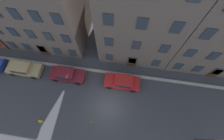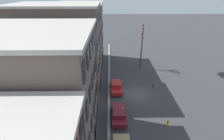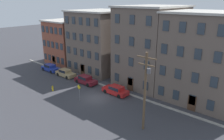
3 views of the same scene
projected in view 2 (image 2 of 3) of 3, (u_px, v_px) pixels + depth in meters
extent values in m
plane|color=#38383D|center=(137.00, 94.00, 28.15)|extent=(200.00, 200.00, 0.00)
cube|color=#9E998E|center=(109.00, 94.00, 28.06)|extent=(56.00, 0.36, 0.16)
cube|color=#2D3842|center=(82.00, 130.00, 9.88)|extent=(0.90, 0.10, 1.40)
cube|color=#66564C|center=(36.00, 96.00, 16.64)|extent=(10.33, 10.74, 12.20)
cube|color=#B7B2A8|center=(22.00, 31.00, 14.01)|extent=(10.83, 11.24, 0.30)
cube|color=#2D3842|center=(87.00, 110.00, 12.31)|extent=(0.90, 0.10, 1.40)
cube|color=#2D3842|center=(84.00, 71.00, 11.03)|extent=(0.90, 0.10, 1.40)
cube|color=#2D3842|center=(92.00, 123.00, 15.47)|extent=(0.90, 0.10, 1.40)
cube|color=#2D3842|center=(90.00, 94.00, 14.19)|extent=(0.90, 0.10, 1.40)
cube|color=#2D3842|center=(88.00, 59.00, 12.90)|extent=(0.90, 0.10, 1.40)
cube|color=#2D3842|center=(95.00, 132.00, 18.63)|extent=(0.90, 0.10, 1.40)
cube|color=#2D3842|center=(94.00, 109.00, 17.34)|extent=(0.90, 0.10, 1.40)
cube|color=#2D3842|center=(92.00, 82.00, 16.06)|extent=(0.90, 0.10, 1.40)
cube|color=#2D3842|center=(91.00, 50.00, 14.78)|extent=(0.90, 0.10, 1.40)
cube|color=#2D3842|center=(96.00, 119.00, 20.50)|extent=(0.90, 0.10, 1.40)
cube|color=#2D3842|center=(95.00, 97.00, 19.22)|extent=(0.90, 0.10, 1.40)
cube|color=#2D3842|center=(94.00, 72.00, 17.93)|extent=(0.90, 0.10, 1.40)
cube|color=#2D3842|center=(93.00, 43.00, 16.65)|extent=(0.90, 0.10, 1.40)
cube|color=#2D3842|center=(97.00, 108.00, 22.37)|extent=(0.90, 0.10, 1.40)
cube|color=#2D3842|center=(97.00, 88.00, 21.09)|extent=(0.90, 0.10, 1.40)
cube|color=#2D3842|center=(96.00, 64.00, 19.81)|extent=(0.90, 0.10, 1.40)
cube|color=#2D3842|center=(94.00, 38.00, 18.52)|extent=(0.90, 0.10, 1.40)
cube|color=#472D1E|center=(95.00, 135.00, 18.81)|extent=(1.10, 0.10, 2.20)
cube|color=#66564C|center=(61.00, 51.00, 27.23)|extent=(8.84, 11.97, 13.29)
cube|color=#B7B2A8|center=(55.00, 4.00, 24.37)|extent=(9.34, 12.47, 0.30)
cube|color=#2D3842|center=(99.00, 88.00, 26.72)|extent=(0.90, 0.10, 1.40)
cube|color=#2D3842|center=(99.00, 68.00, 25.32)|extent=(0.90, 0.10, 1.40)
cube|color=#2D3842|center=(98.00, 46.00, 23.93)|extent=(0.90, 0.10, 1.40)
cube|color=#2D3842|center=(97.00, 21.00, 22.53)|extent=(0.90, 0.10, 1.40)
cube|color=#2D3842|center=(100.00, 79.00, 29.39)|extent=(0.90, 0.10, 1.40)
cube|color=#2D3842|center=(100.00, 61.00, 28.00)|extent=(0.90, 0.10, 1.40)
cube|color=#2D3842|center=(99.00, 40.00, 26.60)|extent=(0.90, 0.10, 1.40)
cube|color=#2D3842|center=(98.00, 18.00, 25.20)|extent=(0.90, 0.10, 1.40)
cube|color=#2D3842|center=(101.00, 71.00, 32.07)|extent=(0.90, 0.10, 1.40)
cube|color=#2D3842|center=(101.00, 54.00, 30.67)|extent=(0.90, 0.10, 1.40)
cube|color=#2D3842|center=(100.00, 36.00, 29.27)|extent=(0.90, 0.10, 1.40)
cube|color=#2D3842|center=(99.00, 15.00, 27.87)|extent=(0.90, 0.10, 1.40)
cube|color=#472D1E|center=(100.00, 82.00, 29.63)|extent=(1.10, 0.10, 2.20)
cube|color=#66564C|center=(80.00, 36.00, 36.83)|extent=(11.88, 9.09, 12.73)
cube|color=#B7B2A8|center=(78.00, 3.00, 34.09)|extent=(12.38, 9.59, 0.30)
cube|color=#2D3842|center=(102.00, 66.00, 34.59)|extent=(0.90, 0.10, 1.40)
cube|color=#2D3842|center=(101.00, 50.00, 33.25)|extent=(0.90, 0.10, 1.40)
cube|color=#2D3842|center=(101.00, 34.00, 31.91)|extent=(0.90, 0.10, 1.40)
cube|color=#2D3842|center=(100.00, 16.00, 30.57)|extent=(0.90, 0.10, 1.40)
cube|color=#2D3842|center=(102.00, 61.00, 36.74)|extent=(0.90, 0.10, 1.40)
cube|color=#2D3842|center=(102.00, 47.00, 35.40)|extent=(0.90, 0.10, 1.40)
cube|color=#2D3842|center=(101.00, 31.00, 34.06)|extent=(0.90, 0.10, 1.40)
cube|color=#2D3842|center=(101.00, 14.00, 32.72)|extent=(0.90, 0.10, 1.40)
cube|color=#2D3842|center=(103.00, 57.00, 38.90)|extent=(0.90, 0.10, 1.40)
cube|color=#2D3842|center=(102.00, 43.00, 37.56)|extent=(0.90, 0.10, 1.40)
cube|color=#2D3842|center=(102.00, 29.00, 36.22)|extent=(0.90, 0.10, 1.40)
cube|color=#2D3842|center=(101.00, 13.00, 34.88)|extent=(0.90, 0.10, 1.40)
cube|color=#2D3842|center=(103.00, 54.00, 41.05)|extent=(0.90, 0.10, 1.40)
cube|color=#2D3842|center=(103.00, 40.00, 39.71)|extent=(0.90, 0.10, 1.40)
cube|color=#2D3842|center=(102.00, 26.00, 38.37)|extent=(0.90, 0.10, 1.40)
cube|color=#2D3842|center=(102.00, 11.00, 37.03)|extent=(0.90, 0.10, 1.40)
cube|color=#2D3842|center=(103.00, 50.00, 43.21)|extent=(0.90, 0.10, 1.40)
cube|color=#2D3842|center=(103.00, 38.00, 41.87)|extent=(0.90, 0.10, 1.40)
cube|color=#2D3842|center=(103.00, 24.00, 40.53)|extent=(0.90, 0.10, 1.40)
cube|color=#2D3842|center=(102.00, 10.00, 39.19)|extent=(0.90, 0.10, 1.40)
cube|color=#472D1E|center=(103.00, 59.00, 39.10)|extent=(1.10, 0.10, 2.20)
cube|color=maroon|center=(119.00, 115.00, 22.70)|extent=(4.40, 1.80, 0.70)
cube|color=maroon|center=(119.00, 112.00, 22.26)|extent=(2.20, 1.51, 0.55)
cube|color=#1E232D|center=(119.00, 112.00, 22.26)|extent=(2.02, 1.58, 0.48)
cylinder|color=black|center=(112.00, 109.00, 24.09)|extent=(0.66, 0.22, 0.66)
cylinder|color=black|center=(124.00, 109.00, 24.11)|extent=(0.66, 0.22, 0.66)
cylinder|color=black|center=(113.00, 124.00, 21.46)|extent=(0.66, 0.22, 0.66)
cylinder|color=black|center=(126.00, 124.00, 21.48)|extent=(0.66, 0.22, 0.66)
cube|color=#B21E1E|center=(117.00, 87.00, 29.05)|extent=(4.40, 1.80, 0.70)
cube|color=#B21E1E|center=(117.00, 83.00, 28.97)|extent=(2.20, 1.51, 0.55)
cube|color=#1E232D|center=(117.00, 83.00, 28.97)|extent=(2.02, 1.58, 0.48)
cylinder|color=black|center=(122.00, 93.00, 27.83)|extent=(0.66, 0.22, 0.66)
cylinder|color=black|center=(112.00, 93.00, 27.81)|extent=(0.66, 0.22, 0.66)
cylinder|color=black|center=(121.00, 84.00, 30.46)|extent=(0.66, 0.22, 0.66)
cylinder|color=black|center=(111.00, 84.00, 30.44)|extent=(0.66, 0.22, 0.66)
cylinder|color=slate|center=(152.00, 92.00, 26.50)|extent=(0.08, 0.08, 2.45)
cube|color=yellow|center=(153.00, 86.00, 26.10)|extent=(0.79, 0.03, 0.79)
cube|color=black|center=(153.00, 86.00, 26.10)|extent=(0.86, 0.02, 0.86)
cylinder|color=brown|center=(142.00, 47.00, 35.48)|extent=(0.28, 0.28, 9.28)
cube|color=brown|center=(143.00, 27.00, 33.78)|extent=(2.40, 0.12, 0.12)
cube|color=brown|center=(143.00, 31.00, 34.12)|extent=(2.00, 0.12, 0.12)
cylinder|color=#515156|center=(142.00, 34.00, 34.69)|extent=(0.44, 0.44, 0.55)
cylinder|color=yellow|center=(168.00, 124.00, 21.38)|extent=(0.24, 0.24, 0.80)
sphere|color=yellow|center=(168.00, 121.00, 21.19)|extent=(0.22, 0.22, 0.22)
cylinder|color=yellow|center=(169.00, 123.00, 21.36)|extent=(0.10, 0.12, 0.10)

